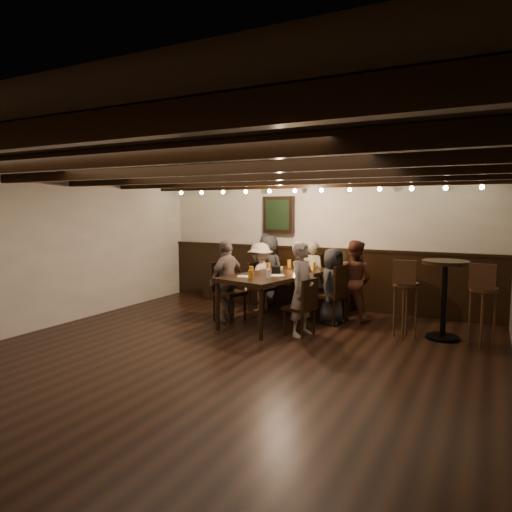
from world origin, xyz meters
The scene contains 27 objects.
room centered at (-0.29, 2.21, 1.07)m, with size 7.00×7.00×7.00m.
dining_table centered at (-0.17, 2.04, 0.75)m, with size 1.39×2.33×0.82m.
chair_left_near centered at (-0.78, 2.62, 0.27)m, with size 0.48×0.48×0.89m.
chair_left_far centered at (-0.96, 1.74, 0.30)m, with size 0.53×0.53×0.99m.
chair_right_near centered at (0.63, 2.34, 0.30)m, with size 0.52×0.52×0.97m.
chair_right_far centered at (0.45, 1.46, 0.26)m, with size 0.46×0.46×0.85m.
person_bench_left centered at (-0.87, 3.10, 0.69)m, with size 0.67×0.44×1.37m, color #2B2C2E.
person_bench_centre centered at (0.04, 3.07, 0.65)m, with size 0.47×0.31×1.29m, color gray.
person_bench_right centered at (0.89, 2.75, 0.67)m, with size 0.66×0.51×1.35m, color #5B2D1F.
person_left_near centered at (-0.81, 2.63, 0.63)m, with size 0.81×0.47×1.25m, color #BBA89E.
person_left_far centered at (-0.99, 1.75, 0.68)m, with size 0.80×0.33×1.36m, color slate.
person_right_near centered at (0.66, 2.33, 0.62)m, with size 0.61×0.39×1.24m, color black.
person_right_far centered at (0.48, 1.45, 0.70)m, with size 0.51×0.33×1.40m, color gray.
pint_a centered at (-0.30, 2.78, 0.89)m, with size 0.07×0.07×0.14m, color #BF7219.
pint_b centered at (0.21, 2.63, 0.89)m, with size 0.07×0.07×0.14m, color #BF7219.
pint_c centered at (-0.44, 2.20, 0.89)m, with size 0.07×0.07×0.14m, color #BF7219.
pint_d centered at (0.17, 2.18, 0.89)m, with size 0.07×0.07×0.14m, color silver.
pint_e centered at (-0.47, 1.64, 0.89)m, with size 0.07×0.07×0.14m, color #BF7219.
pint_f centered at (-0.08, 1.46, 0.89)m, with size 0.07×0.07×0.14m, color silver.
pint_g centered at (-0.28, 1.25, 0.89)m, with size 0.07×0.07×0.14m, color #BF7219.
plate_near centered at (-0.45, 1.38, 0.82)m, with size 0.24×0.24×0.01m, color white.
plate_far centered at (-0.05, 1.71, 0.82)m, with size 0.24×0.24×0.01m, color white.
condiment_caddy centered at (-0.18, 1.99, 0.88)m, with size 0.15×0.10×0.12m, color black.
candle centered at (0.01, 2.31, 0.84)m, with size 0.05×0.05×0.05m, color beige.
high_top_table centered at (2.35, 2.22, 0.75)m, with size 0.64×0.64×1.14m.
bar_stool_left centered at (1.85, 2.01, 0.43)m, with size 0.36×0.37×1.16m.
bar_stool_right centered at (2.85, 2.06, 0.43)m, with size 0.36×0.39×1.16m.
Camera 1 is at (2.92, -4.73, 1.88)m, focal length 32.00 mm.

